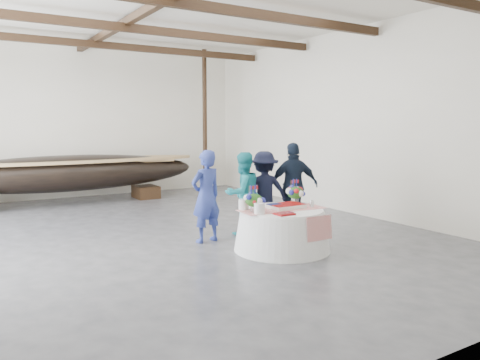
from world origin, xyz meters
TOP-DOWN VIEW (x-y plane):
  - floor at (0.00, 0.00)m, footprint 10.00×12.00m
  - wall_back at (0.00, 6.00)m, footprint 10.00×0.02m
  - wall_front at (0.00, -6.00)m, footprint 10.00×0.02m
  - wall_right at (5.00, 0.00)m, footprint 0.02×12.00m
  - ceiling at (0.00, 0.00)m, footprint 10.00×12.00m
  - pavilion_structure at (0.00, 0.81)m, footprint 9.80×11.76m
  - longboat_display at (-0.68, 4.69)m, footprint 7.25×1.45m
  - banquet_table at (1.46, -2.13)m, footprint 1.68×1.68m
  - tabletop_items at (1.42, -2.00)m, footprint 1.59×1.04m
  - guest_woman_blue at (0.60, -0.92)m, footprint 0.69×0.51m
  - guest_woman_teal at (1.52, -0.74)m, footprint 0.85×0.69m
  - guest_man_left at (2.08, -0.69)m, footprint 1.20×0.92m
  - guest_man_right at (2.71, -0.87)m, footprint 1.15×0.77m

SIDE VIEW (x-z plane):
  - floor at x=0.00m, z-range -0.01..0.01m
  - banquet_table at x=1.46m, z-range 0.00..0.72m
  - guest_man_left at x=2.08m, z-range 0.00..1.64m
  - guest_woman_teal at x=1.52m, z-range 0.00..1.65m
  - guest_woman_blue at x=0.60m, z-range 0.00..1.73m
  - longboat_display at x=-0.68m, z-range 0.19..1.55m
  - tabletop_items at x=1.42m, z-range 0.67..1.07m
  - guest_man_right at x=2.71m, z-range 0.00..1.82m
  - wall_back at x=0.00m, z-range 0.00..4.50m
  - wall_front at x=0.00m, z-range 0.00..4.50m
  - wall_right at x=5.00m, z-range 0.00..4.50m
  - pavilion_structure at x=0.00m, z-range 1.75..6.25m
  - ceiling at x=0.00m, z-range 4.50..4.50m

